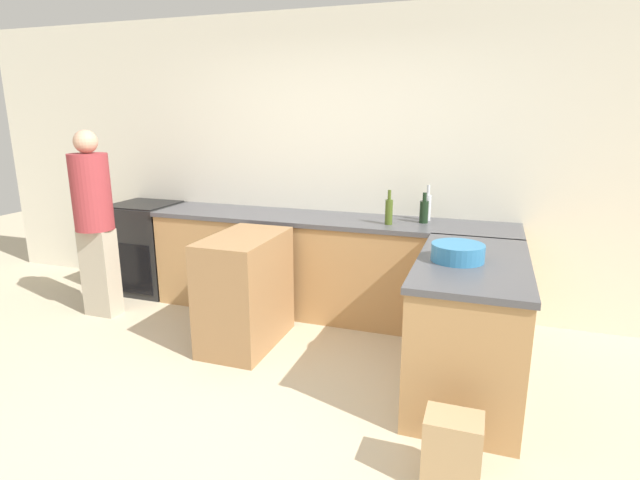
% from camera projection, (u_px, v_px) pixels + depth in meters
% --- Properties ---
extents(ground_plane, '(14.00, 14.00, 0.00)m').
position_uv_depth(ground_plane, '(240.00, 413.00, 3.09)').
color(ground_plane, beige).
extents(wall_back, '(8.00, 0.06, 2.70)m').
position_uv_depth(wall_back, '(338.00, 163.00, 4.64)').
color(wall_back, silver).
rests_on(wall_back, ground_plane).
extents(counter_back, '(3.28, 0.64, 0.90)m').
position_uv_depth(counter_back, '(327.00, 266.00, 4.55)').
color(counter_back, tan).
rests_on(counter_back, ground_plane).
extents(counter_peninsula, '(0.69, 1.33, 0.90)m').
position_uv_depth(counter_peninsula, '(468.00, 326.00, 3.27)').
color(counter_peninsula, tan).
rests_on(counter_peninsula, ground_plane).
extents(range_oven, '(0.64, 0.62, 0.91)m').
position_uv_depth(range_oven, '(147.00, 247.00, 5.17)').
color(range_oven, black).
rests_on(range_oven, ground_plane).
extents(island_table, '(0.49, 0.83, 0.89)m').
position_uv_depth(island_table, '(245.00, 290.00, 3.94)').
color(island_table, '#997047').
rests_on(island_table, ground_plane).
extents(mixing_bowl, '(0.33, 0.33, 0.11)m').
position_uv_depth(mixing_bowl, '(458.00, 252.00, 3.13)').
color(mixing_bowl, teal).
rests_on(mixing_bowl, counter_peninsula).
extents(wine_bottle_dark, '(0.07, 0.07, 0.26)m').
position_uv_depth(wine_bottle_dark, '(424.00, 211.00, 4.20)').
color(wine_bottle_dark, black).
rests_on(wine_bottle_dark, counter_back).
extents(olive_oil_bottle, '(0.06, 0.06, 0.29)m').
position_uv_depth(olive_oil_bottle, '(389.00, 211.00, 4.14)').
color(olive_oil_bottle, '#475B1E').
rests_on(olive_oil_bottle, counter_back).
extents(vinegar_bottle_clear, '(0.06, 0.06, 0.31)m').
position_uv_depth(vinegar_bottle_clear, '(428.00, 206.00, 4.29)').
color(vinegar_bottle_clear, silver).
rests_on(vinegar_bottle_clear, counter_back).
extents(person_by_range, '(0.33, 0.33, 1.67)m').
position_uv_depth(person_by_range, '(94.00, 218.00, 4.41)').
color(person_by_range, '#ADA38E').
rests_on(person_by_range, ground_plane).
extents(paper_bag, '(0.28, 0.21, 0.38)m').
position_uv_depth(paper_bag, '(452.00, 451.00, 2.46)').
color(paper_bag, tan).
rests_on(paper_bag, ground_plane).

